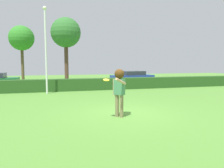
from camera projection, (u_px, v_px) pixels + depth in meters
ground_plane at (123, 114)px, 8.58m from camera, size 60.00×60.00×0.00m
person at (119, 86)px, 8.00m from camera, size 0.53×0.82×1.80m
frisbee at (106, 80)px, 7.56m from camera, size 0.22×0.22×0.08m
lamppost at (46, 46)px, 14.01m from camera, size 0.24×0.24×5.66m
hedge_row at (89, 84)px, 16.21m from camera, size 29.99×0.90×0.87m
parked_car_blue at (132, 77)px, 21.42m from camera, size 4.44×2.44×1.25m
maple_tree at (22, 39)px, 23.50m from camera, size 2.70×2.70×6.11m
willow_tree at (66, 33)px, 22.53m from camera, size 3.12×3.12×6.79m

